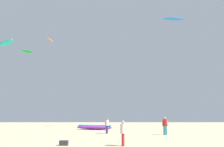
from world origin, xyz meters
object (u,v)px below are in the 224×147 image
(person_foreground, at_px, (123,131))
(kite_aloft_4, at_px, (51,40))
(kite_aloft_5, at_px, (6,43))
(person_left, at_px, (165,124))
(kite_grounded_near, at_px, (94,127))
(kite_aloft_1, at_px, (27,51))
(person_right, at_px, (107,124))
(kite_aloft_2, at_px, (174,19))
(cooler_box, at_px, (64,143))

(person_foreground, bearing_deg, kite_aloft_4, 126.54)
(kite_aloft_5, bearing_deg, person_left, -27.21)
(kite_grounded_near, relative_size, kite_aloft_1, 2.23)
(kite_grounded_near, xyz_separation_m, kite_aloft_5, (-14.37, 2.29, 12.96))
(kite_grounded_near, relative_size, kite_aloft_4, 1.74)
(kite_aloft_1, bearing_deg, kite_aloft_5, -83.66)
(person_right, xyz_separation_m, kite_aloft_5, (-16.30, 9.72, 12.26))
(person_right, height_order, kite_aloft_5, kite_aloft_5)
(person_right, relative_size, kite_aloft_5, 0.42)
(person_right, xyz_separation_m, kite_aloft_4, (-13.47, 25.61, 17.90))
(kite_aloft_1, bearing_deg, kite_aloft_2, -28.16)
(cooler_box, distance_m, kite_aloft_4, 41.96)
(person_foreground, distance_m, kite_grounded_near, 18.36)
(cooler_box, xyz_separation_m, kite_aloft_4, (-10.86, 35.94, 18.74))
(person_left, bearing_deg, cooler_box, 153.03)
(cooler_box, relative_size, kite_aloft_4, 0.17)
(person_left, bearing_deg, person_foreground, 170.20)
(person_right, bearing_deg, cooler_box, -78.23)
(kite_grounded_near, bearing_deg, person_foreground, -79.93)
(kite_aloft_4, bearing_deg, cooler_box, -73.19)
(person_right, distance_m, kite_aloft_4, 34.02)
(cooler_box, bearing_deg, kite_aloft_1, 114.44)
(person_foreground, relative_size, person_left, 0.90)
(kite_aloft_2, bearing_deg, person_foreground, -115.23)
(person_right, height_order, kite_aloft_2, kite_aloft_2)
(cooler_box, bearing_deg, person_left, 45.01)
(kite_aloft_4, relative_size, kite_aloft_5, 0.78)
(person_left, relative_size, person_right, 1.04)
(person_left, distance_m, person_right, 6.22)
(kite_grounded_near, height_order, kite_aloft_5, kite_aloft_5)
(kite_aloft_5, bearing_deg, kite_aloft_2, -3.44)
(person_right, height_order, kite_aloft_1, kite_aloft_1)
(kite_aloft_4, bearing_deg, person_foreground, -67.86)
(person_foreground, distance_m, kite_aloft_5, 29.59)
(person_right, height_order, kite_aloft_4, kite_aloft_4)
(person_left, xyz_separation_m, kite_grounded_near, (-7.91, 9.16, -0.74))
(person_foreground, height_order, kite_aloft_1, kite_aloft_1)
(person_left, height_order, kite_aloft_1, kite_aloft_1)
(person_right, xyz_separation_m, kite_grounded_near, (-1.93, 7.43, -0.70))
(person_foreground, xyz_separation_m, person_right, (-1.28, 10.64, 0.06))
(kite_grounded_near, relative_size, cooler_box, 9.98)
(kite_grounded_near, distance_m, kite_aloft_5, 19.49)
(person_foreground, height_order, kite_aloft_4, kite_aloft_4)
(person_left, relative_size, cooler_box, 3.21)
(cooler_box, bearing_deg, person_foreground, -4.60)
(kite_aloft_1, height_order, kite_aloft_2, kite_aloft_2)
(person_foreground, xyz_separation_m, kite_aloft_4, (-14.75, 36.25, 17.96))
(person_right, distance_m, cooler_box, 10.68)
(person_right, relative_size, kite_aloft_2, 0.51)
(person_left, height_order, kite_grounded_near, person_left)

